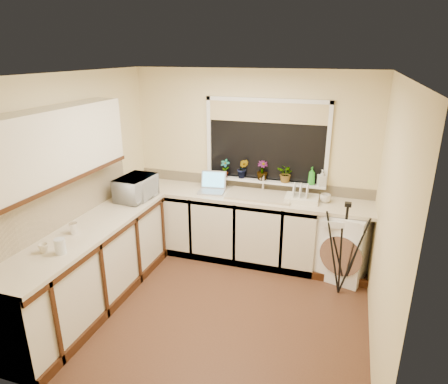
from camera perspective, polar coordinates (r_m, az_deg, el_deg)
floor at (r=4.49m, az=-1.37°, el=-16.38°), size 3.20×3.20×0.00m
ceiling at (r=3.64m, az=-1.70°, el=16.64°), size 3.20×3.20×0.00m
wall_back at (r=5.26m, az=3.91°, el=4.00°), size 3.20×0.00×3.20m
wall_front at (r=2.68m, az=-12.48°, el=-12.79°), size 3.20×0.00×3.20m
wall_left at (r=4.65m, az=-20.47°, el=0.65°), size 0.00×3.00×3.00m
wall_right at (r=3.72m, az=22.48°, el=-4.28°), size 0.00×3.00×3.00m
base_cabinet_back at (r=5.35m, az=-0.47°, el=-4.76°), size 2.55×0.60×0.86m
base_cabinet_left at (r=4.58m, az=-18.56°, el=-10.36°), size 0.54×2.40×0.86m
worktop_back at (r=5.09m, az=2.99°, el=-0.60°), size 3.20×0.60×0.04m
worktop_left at (r=4.38m, az=-19.19°, el=-5.23°), size 0.60×2.40×0.04m
upper_cabinet at (r=4.07m, az=-23.47°, el=6.12°), size 0.28×1.90×0.70m
splashback_left at (r=4.46m, az=-22.51°, el=-1.78°), size 0.02×2.40×0.45m
splashback_back at (r=5.33m, az=3.81°, el=1.33°), size 3.20×0.02×0.14m
window_glass at (r=5.13m, az=6.13°, el=7.26°), size 1.50×0.02×1.00m
window_blind at (r=5.04m, az=6.23°, el=11.37°), size 1.50×0.02×0.25m
windowsill at (r=5.21m, az=5.80°, el=1.60°), size 1.60×0.14×0.03m
sink at (r=5.04m, az=5.19°, el=-0.49°), size 0.82×0.46×0.03m
faucet at (r=5.17m, az=5.68°, el=1.28°), size 0.03×0.03×0.24m
washing_machine at (r=5.08m, az=16.69°, el=-7.07°), size 0.74×0.73×0.85m
laptop at (r=5.21m, az=-1.69°, el=0.88°), size 0.37×0.35×0.25m
kettle at (r=4.87m, az=-13.22°, el=-0.58°), size 0.15×0.15×0.20m
dish_rack at (r=4.95m, az=11.19°, el=-0.94°), size 0.41×0.31×0.06m
tripod at (r=4.63m, az=16.83°, el=-7.96°), size 0.72×0.72×1.12m
glass_jug at (r=3.91m, az=-22.61°, el=-7.24°), size 0.10×0.10×0.14m
steel_jar at (r=4.28m, az=-20.93°, el=-4.92°), size 0.08×0.08×0.11m
microwave at (r=5.01m, az=-12.61°, el=0.58°), size 0.38×0.54×0.29m
plant_a at (r=5.27m, az=0.17°, el=3.45°), size 0.14×0.10×0.24m
plant_b at (r=5.22m, az=2.73°, el=3.41°), size 0.15×0.12×0.26m
plant_c at (r=5.17m, az=5.57°, el=3.12°), size 0.18×0.18×0.25m
plant_d at (r=5.11m, az=8.98°, el=2.66°), size 0.27×0.25×0.24m
soap_bottle_green at (r=5.08m, az=12.57°, el=2.29°), size 0.11×0.11×0.23m
soap_bottle_clear at (r=5.07m, az=13.97°, el=2.00°), size 0.12×0.12×0.21m
cup_back at (r=4.96m, az=14.45°, el=-0.88°), size 0.13×0.13×0.10m
cup_left at (r=4.00m, az=-24.67°, el=-7.40°), size 0.10×0.10×0.08m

